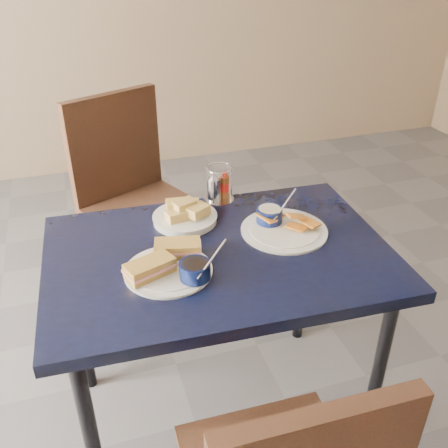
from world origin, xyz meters
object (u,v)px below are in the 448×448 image
object	(u,v)px
dining_table	(219,270)
sandwich_plate	(172,264)
condiment_caddy	(218,187)
plantain_plate	(279,224)
bread_basket	(185,215)
chair_far	(139,186)

from	to	relation	value
dining_table	sandwich_plate	bearing A→B (deg)	-159.83
condiment_caddy	plantain_plate	bearing A→B (deg)	-62.77
dining_table	bread_basket	bearing A→B (deg)	104.73
sandwich_plate	condiment_caddy	bearing A→B (deg)	55.59
chair_far	sandwich_plate	xyz separation A→B (m)	(-0.05, -0.96, 0.20)
dining_table	bread_basket	world-z (taller)	bread_basket
chair_far	sandwich_plate	size ratio (longest dim) A/B	3.31
sandwich_plate	condiment_caddy	size ratio (longest dim) A/B	2.21
dining_table	condiment_caddy	xyz separation A→B (m)	(0.10, 0.33, 0.13)
sandwich_plate	chair_far	bearing A→B (deg)	87.13
chair_far	condiment_caddy	bearing A→B (deg)	-69.25
sandwich_plate	bread_basket	size ratio (longest dim) A/B	1.37
dining_table	bread_basket	size ratio (longest dim) A/B	5.09
dining_table	bread_basket	distance (m)	0.24
bread_basket	chair_far	bearing A→B (deg)	95.11
chair_far	bread_basket	size ratio (longest dim) A/B	4.55
dining_table	bread_basket	xyz separation A→B (m)	(-0.06, 0.21, 0.10)
plantain_plate	condiment_caddy	size ratio (longest dim) A/B	2.13
dining_table	chair_far	distance (m)	0.91
sandwich_plate	plantain_plate	size ratio (longest dim) A/B	1.04
plantain_plate	chair_far	bearing A→B (deg)	112.85
dining_table	condiment_caddy	world-z (taller)	condiment_caddy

